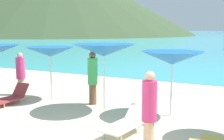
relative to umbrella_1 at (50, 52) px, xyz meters
The scene contains 9 objects.
ground_plane 7.61m from the umbrella_1, 61.21° to the left, with size 50.00×100.00×0.30m, color beige.
umbrella_1 is the anchor object (origin of this frame).
umbrella_2 2.53m from the umbrella_1, ahead, with size 2.25×2.25×2.23m.
umbrella_3 4.63m from the umbrella_1, ahead, with size 2.02×2.02×2.03m.
lounge_chair_2 2.17m from the umbrella_1, 132.20° to the right, with size 0.65×1.53×0.65m.
lounge_chair_3 4.78m from the umbrella_1, 26.20° to the right, with size 0.82×1.66×0.64m.
beachgoer_0 1.94m from the umbrella_1, behind, with size 0.36×0.36×1.75m.
beachgoer_1 5.72m from the umbrella_1, 28.83° to the right, with size 0.33×0.33×1.80m.
beachgoer_2 1.94m from the umbrella_1, ahead, with size 0.36×0.36×1.92m.
Camera 1 is at (3.51, -4.99, 2.70)m, focal length 46.33 mm.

